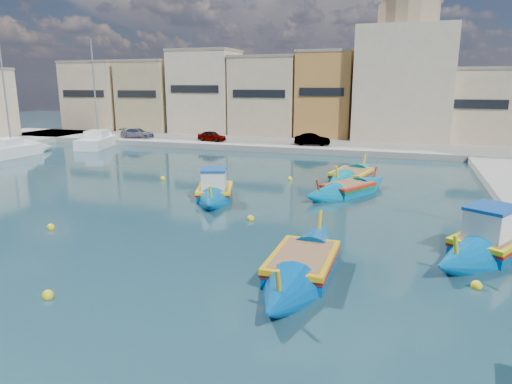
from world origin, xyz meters
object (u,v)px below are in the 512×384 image
at_px(luzzu_turquoise_cabin, 493,243).
at_px(luzzu_cyan_mid, 348,190).
at_px(luzzu_blue_south, 302,266).
at_px(yacht_north, 104,141).
at_px(luzzu_blue_cabin, 215,192).
at_px(yacht_midnorth, 24,150).
at_px(luzzu_green, 351,177).
at_px(church_block, 405,68).

bearing_deg(luzzu_turquoise_cabin, luzzu_cyan_mid, 130.06).
relative_size(luzzu_cyan_mid, luzzu_blue_south, 0.88).
distance_m(luzzu_turquoise_cabin, yacht_north, 42.57).
height_order(luzzu_blue_cabin, yacht_midnorth, yacht_midnorth).
bearing_deg(luzzu_green, luzzu_cyan_mid, -85.91).
xyz_separation_m(luzzu_cyan_mid, yacht_north, (-28.89, 14.89, 0.22)).
xyz_separation_m(luzzu_green, luzzu_blue_south, (0.34, -16.74, -0.01)).
bearing_deg(luzzu_cyan_mid, luzzu_turquoise_cabin, -49.94).
xyz_separation_m(luzzu_blue_south, yacht_midnorth, (-31.87, 19.31, 0.19)).
xyz_separation_m(church_block, yacht_north, (-31.22, -12.20, -7.93)).
bearing_deg(yacht_midnorth, luzzu_cyan_mid, -11.62).
bearing_deg(luzzu_blue_cabin, luzzu_turquoise_cabin, -18.31).
distance_m(luzzu_blue_cabin, luzzu_cyan_mid, 8.19).
xyz_separation_m(luzzu_blue_cabin, luzzu_cyan_mid, (7.43, 3.45, -0.09)).
bearing_deg(luzzu_blue_south, yacht_north, 136.30).
relative_size(luzzu_cyan_mid, yacht_north, 0.66).
distance_m(church_block, luzzu_turquoise_cabin, 36.47).
xyz_separation_m(church_block, luzzu_cyan_mid, (-2.33, -27.09, -8.16)).
distance_m(luzzu_blue_cabin, yacht_midnorth, 26.35).
bearing_deg(luzzu_turquoise_cabin, luzzu_green, 120.52).
relative_size(luzzu_green, luzzu_blue_south, 0.96).
distance_m(luzzu_blue_cabin, yacht_north, 28.23).
height_order(luzzu_green, yacht_midnorth, yacht_midnorth).
height_order(luzzu_turquoise_cabin, luzzu_green, luzzu_turquoise_cabin).
xyz_separation_m(church_block, luzzu_turquoise_cabin, (4.55, -35.28, -8.04)).
bearing_deg(yacht_midnorth, luzzu_blue_south, -31.21).
bearing_deg(yacht_midnorth, luzzu_turquoise_cabin, -20.84).
relative_size(church_block, luzzu_blue_cabin, 2.36).
bearing_deg(luzzu_cyan_mid, luzzu_blue_south, -89.76).
relative_size(luzzu_turquoise_cabin, luzzu_cyan_mid, 1.17).
xyz_separation_m(church_block, luzzu_blue_cabin, (-9.76, -30.54, -8.07)).
bearing_deg(luzzu_cyan_mid, yacht_midnorth, 168.38).
height_order(luzzu_blue_cabin, luzzu_cyan_mid, luzzu_blue_cabin).
distance_m(luzzu_turquoise_cabin, luzzu_blue_south, 8.22).
relative_size(church_block, luzzu_green, 2.20).
relative_size(luzzu_blue_south, yacht_north, 0.75).
relative_size(church_block, luzzu_blue_south, 2.11).
relative_size(luzzu_turquoise_cabin, luzzu_blue_south, 1.03).
distance_m(church_block, yacht_midnorth, 40.64).
xyz_separation_m(church_block, yacht_midnorth, (-34.15, -20.55, -7.94)).
distance_m(luzzu_cyan_mid, yacht_midnorth, 32.48).
distance_m(luzzu_blue_south, yacht_midnorth, 37.26).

